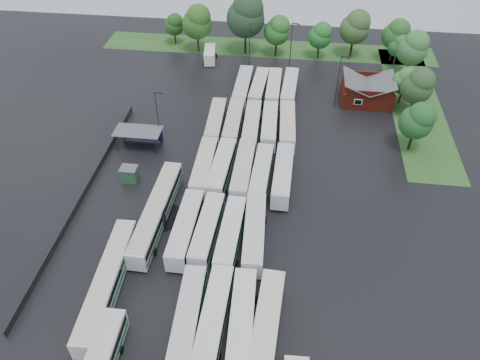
# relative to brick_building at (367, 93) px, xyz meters

# --- Properties ---
(ground) EXTENTS (160.00, 160.00, 0.00)m
(ground) POSITION_rel_brick_building_xyz_m (-24.00, -42.77, -1.87)
(ground) COLOR black
(ground) RESTS_ON ground
(brick_building) EXTENTS (10.07, 8.60, 5.39)m
(brick_building) POSITION_rel_brick_building_xyz_m (0.00, 0.00, 0.00)
(brick_building) COLOR maroon
(brick_building) RESTS_ON ground
(wash_shed) EXTENTS (8.20, 4.20, 3.58)m
(wash_shed) POSITION_rel_brick_building_xyz_m (-41.20, -20.74, 1.12)
(wash_shed) COLOR #2D2D30
(wash_shed) RESTS_ON ground
(utility_hut) EXTENTS (2.70, 2.20, 2.62)m
(utility_hut) POSITION_rel_brick_building_xyz_m (-40.20, -30.17, -0.55)
(utility_hut) COLOR #244D30
(utility_hut) RESTS_ON ground
(grass_strip_north) EXTENTS (80.00, 10.00, 0.01)m
(grass_strip_north) POSITION_rel_brick_building_xyz_m (-22.00, 22.03, -1.86)
(grass_strip_north) COLOR #2A561F
(grass_strip_north) RESTS_ON ground
(grass_strip_east) EXTENTS (10.00, 50.00, 0.01)m
(grass_strip_east) POSITION_rel_brick_building_xyz_m (10.00, 0.03, -1.86)
(grass_strip_east) COLOR #2A561F
(grass_strip_east) RESTS_ON ground
(west_fence) EXTENTS (0.10, 50.00, 1.20)m
(west_fence) POSITION_rel_brick_building_xyz_m (-46.20, -34.77, -1.27)
(west_fence) COLOR #2D2D30
(west_fence) RESTS_ON ground
(bus_r1c1) EXTENTS (3.27, 12.92, 3.57)m
(bus_r1c1) POSITION_rel_brick_building_xyz_m (-25.05, -55.37, 0.10)
(bus_r1c1) COLOR silver
(bus_r1c1) RESTS_ON ground
(bus_r1c2) EXTENTS (2.98, 13.04, 3.62)m
(bus_r1c2) POSITION_rel_brick_building_xyz_m (-22.01, -55.01, 0.12)
(bus_r1c2) COLOR silver
(bus_r1c2) RESTS_ON ground
(bus_r1c3) EXTENTS (3.27, 13.03, 3.60)m
(bus_r1c3) POSITION_rel_brick_building_xyz_m (-18.71, -55.12, 0.11)
(bus_r1c3) COLOR silver
(bus_r1c3) RESTS_ON ground
(bus_r1c4) EXTENTS (3.49, 13.41, 3.70)m
(bus_r1c4) POSITION_rel_brick_building_xyz_m (-15.75, -55.21, 0.17)
(bus_r1c4) COLOR silver
(bus_r1c4) RESTS_ON ground
(bus_r2c0) EXTENTS (3.02, 13.29, 3.69)m
(bus_r2c0) POSITION_rel_brick_building_xyz_m (-28.35, -41.60, 0.16)
(bus_r2c0) COLOR silver
(bus_r2c0) RESTS_ON ground
(bus_r2c1) EXTENTS (3.19, 12.84, 3.55)m
(bus_r2c1) POSITION_rel_brick_building_xyz_m (-25.29, -41.45, 0.09)
(bus_r2c1) COLOR silver
(bus_r2c1) RESTS_ON ground
(bus_r2c2) EXTENTS (3.05, 12.89, 3.57)m
(bus_r2c2) POSITION_rel_brick_building_xyz_m (-21.94, -41.91, 0.10)
(bus_r2c2) COLOR silver
(bus_r2c2) RESTS_ON ground
(bus_r2c3) EXTENTS (3.48, 13.43, 3.70)m
(bus_r2c3) POSITION_rel_brick_building_xyz_m (-18.65, -41.34, 0.17)
(bus_r2c3) COLOR silver
(bus_r2c3) RESTS_ON ground
(bus_r3c0) EXTENTS (2.93, 13.00, 3.61)m
(bus_r3c0) POSITION_rel_brick_building_xyz_m (-28.27, -27.71, 0.12)
(bus_r3c0) COLOR silver
(bus_r3c0) RESTS_ON ground
(bus_r3c1) EXTENTS (3.26, 13.13, 3.63)m
(bus_r3c1) POSITION_rel_brick_building_xyz_m (-25.39, -27.69, 0.13)
(bus_r3c1) COLOR silver
(bus_r3c1) RESTS_ON ground
(bus_r3c2) EXTENTS (2.87, 13.21, 3.67)m
(bus_r3c2) POSITION_rel_brick_building_xyz_m (-21.84, -27.83, 0.15)
(bus_r3c2) COLOR silver
(bus_r3c2) RESTS_ON ground
(bus_r3c3) EXTENTS (3.11, 12.79, 3.54)m
(bus_r3c3) POSITION_rel_brick_building_xyz_m (-18.86, -28.27, 0.08)
(bus_r3c3) COLOR silver
(bus_r3c3) RESTS_ON ground
(bus_r3c4) EXTENTS (3.06, 13.28, 3.68)m
(bus_r3c4) POSITION_rel_brick_building_xyz_m (-15.42, -28.15, 0.16)
(bus_r3c4) COLOR silver
(bus_r3c4) RESTS_ON ground
(bus_r4c0) EXTENTS (3.15, 12.75, 3.52)m
(bus_r4c0) POSITION_rel_brick_building_xyz_m (-28.55, -14.41, 0.07)
(bus_r4c0) COLOR silver
(bus_r4c0) RESTS_ON ground
(bus_r4c1) EXTENTS (2.91, 12.95, 3.59)m
(bus_r4c1) POSITION_rel_brick_building_xyz_m (-25.23, -14.27, 0.11)
(bus_r4c1) COLOR silver
(bus_r4c1) RESTS_ON ground
(bus_r4c2) EXTENTS (3.04, 12.92, 3.58)m
(bus_r4c2) POSITION_rel_brick_building_xyz_m (-21.86, -14.63, 0.10)
(bus_r4c2) COLOR silver
(bus_r4c2) RESTS_ON ground
(bus_r4c3) EXTENTS (3.07, 12.70, 3.51)m
(bus_r4c3) POSITION_rel_brick_building_xyz_m (-18.64, -14.31, 0.07)
(bus_r4c3) COLOR silver
(bus_r4c3) RESTS_ON ground
(bus_r4c4) EXTENTS (3.38, 13.17, 3.63)m
(bus_r4c4) POSITION_rel_brick_building_xyz_m (-15.42, -14.16, 0.13)
(bus_r4c4) COLOR silver
(bus_r4c4) RESTS_ON ground
(bus_r5c1) EXTENTS (2.93, 13.28, 3.69)m
(bus_r5c1) POSITION_rel_brick_building_xyz_m (-25.11, -1.10, 0.16)
(bus_r5c1) COLOR silver
(bus_r5c1) RESTS_ON ground
(bus_r5c2) EXTENTS (3.31, 12.73, 3.51)m
(bus_r5c2) POSITION_rel_brick_building_xyz_m (-21.85, -0.83, 0.06)
(bus_r5c2) COLOR silver
(bus_r5c2) RESTS_ON ground
(bus_r5c3) EXTENTS (2.71, 12.62, 3.51)m
(bus_r5c3) POSITION_rel_brick_building_xyz_m (-18.83, -0.72, 0.06)
(bus_r5c3) COLOR silver
(bus_r5c3) RESTS_ON ground
(bus_r5c4) EXTENTS (3.28, 13.06, 3.61)m
(bus_r5c4) POSITION_rel_brick_building_xyz_m (-15.59, -0.54, 0.12)
(bus_r5c4) COLOR silver
(bus_r5c4) RESTS_ON ground
(artic_bus_west_b) EXTENTS (3.32, 19.72, 3.65)m
(artic_bus_west_b) POSITION_rel_brick_building_xyz_m (-33.29, -38.84, 0.16)
(artic_bus_west_b) COLOR silver
(artic_bus_west_b) RESTS_ON ground
(artic_bus_west_c) EXTENTS (3.49, 19.36, 3.57)m
(artic_bus_west_c) POSITION_rel_brick_building_xyz_m (-36.17, -51.96, 0.12)
(artic_bus_west_c) COLOR silver
(artic_bus_west_c) RESTS_ON ground
(minibus) EXTENTS (3.32, 6.95, 2.92)m
(minibus) POSITION_rel_brick_building_xyz_m (-34.64, 13.68, -0.25)
(minibus) COLOR white
(minibus) RESTS_ON ground
(tree_north_0) EXTENTS (4.67, 4.67, 7.74)m
(tree_north_0) POSITION_rel_brick_building_xyz_m (-44.63, 21.74, 3.11)
(tree_north_0) COLOR #38251B
(tree_north_0) RESTS_ON ground
(tree_north_1) EXTENTS (6.96, 6.96, 11.52)m
(tree_north_1) POSITION_rel_brick_building_xyz_m (-38.09, 18.21, 5.55)
(tree_north_1) COLOR #3C2C1F
(tree_north_1) RESTS_ON ground
(tree_north_2) EXTENTS (8.76, 8.76, 14.51)m
(tree_north_2) POSITION_rel_brick_building_xyz_m (-26.74, 18.58, 7.47)
(tree_north_2) COLOR black
(tree_north_2) RESTS_ON ground
(tree_north_3) EXTENTS (5.97, 5.97, 9.90)m
(tree_north_3) POSITION_rel_brick_building_xyz_m (-19.45, 18.25, 4.50)
(tree_north_3) COLOR #2F2315
(tree_north_3) RESTS_ON ground
(tree_north_4) EXTENTS (5.33, 5.33, 8.82)m
(tree_north_4) POSITION_rel_brick_building_xyz_m (-9.56, 18.22, 3.81)
(tree_north_4) COLOR black
(tree_north_4) RESTS_ON ground
(tree_north_5) EXTENTS (6.83, 6.83, 11.32)m
(tree_north_5) POSITION_rel_brick_building_xyz_m (-1.83, 20.07, 5.41)
(tree_north_5) COLOR black
(tree_north_5) RESTS_ON ground
(tree_north_6) EXTENTS (6.10, 6.10, 10.10)m
(tree_north_6) POSITION_rel_brick_building_xyz_m (7.25, 18.95, 4.63)
(tree_north_6) COLOR black
(tree_north_6) RESTS_ON ground
(tree_east_0) EXTENTS (5.83, 5.83, 9.66)m
(tree_east_0) POSITION_rel_brick_building_xyz_m (6.54, -15.87, 4.35)
(tree_east_0) COLOR black
(tree_east_0) RESTS_ON ground
(tree_east_1) EXTENTS (6.12, 6.12, 10.13)m
(tree_east_1) POSITION_rel_brick_building_xyz_m (8.35, -4.26, 4.65)
(tree_east_1) COLOR black
(tree_east_1) RESTS_ON ground
(tree_east_2) EXTENTS (4.83, 4.83, 8.00)m
(tree_east_2) POSITION_rel_brick_building_xyz_m (6.87, -0.04, 3.28)
(tree_east_2) COLOR #35251B
(tree_east_2) RESTS_ON ground
(tree_east_3) EXTENTS (6.51, 6.51, 10.79)m
(tree_east_3) POSITION_rel_brick_building_xyz_m (9.71, 11.29, 5.08)
(tree_east_3) COLOR black
(tree_east_3) RESTS_ON ground
(tree_east_4) EXTENTS (4.60, 4.58, 7.59)m
(tree_east_4) POSITION_rel_brick_building_xyz_m (7.87, 17.04, 3.01)
(tree_east_4) COLOR #3A2D1E
(tree_east_4) RESTS_ON ground
(lamp_post_ne) EXTENTS (1.69, 0.33, 10.99)m
(lamp_post_ne) POSITION_rel_brick_building_xyz_m (-6.25, -3.09, 4.52)
(lamp_post_ne) COLOR #2D2D30
(lamp_post_ne) RESTS_ON ground
(lamp_post_nw) EXTENTS (1.61, 0.31, 10.47)m
(lamp_post_nw) POSITION_rel_brick_building_xyz_m (-37.74, -19.30, 4.21)
(lamp_post_nw) COLOR #2D2D30
(lamp_post_nw) RESTS_ON ground
(lamp_post_back_w) EXTENTS (1.62, 0.32, 10.55)m
(lamp_post_back_w) POSITION_rel_brick_building_xyz_m (-25.04, 11.22, 4.26)
(lamp_post_back_w) COLOR #2D2D30
(lamp_post_back_w) RESTS_ON ground
(lamp_post_back_e) EXTENTS (1.68, 0.33, 10.89)m
(lamp_post_back_e) POSITION_rel_brick_building_xyz_m (-15.95, 11.44, 4.46)
(lamp_post_back_e) COLOR #2D2D30
(lamp_post_back_e) RESTS_ON ground
(puddle_2) EXTENTS (6.26, 6.26, 0.01)m
(puddle_2) POSITION_rel_brick_building_xyz_m (-32.84, -37.82, -1.86)
(puddle_2) COLOR black
(puddle_2) RESTS_ON ground
(puddle_3) EXTENTS (4.16, 4.16, 0.01)m
(puddle_3) POSITION_rel_brick_building_xyz_m (-20.35, -46.77, -1.86)
(puddle_3) COLOR black
(puddle_3) RESTS_ON ground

